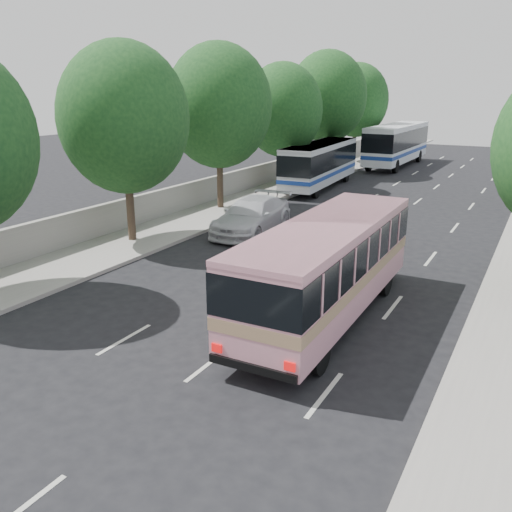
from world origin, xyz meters
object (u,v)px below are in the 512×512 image
Objects in this scene: white_pickup at (252,216)px; tour_coach_rear at (397,141)px; pink_bus at (328,260)px; pink_taxi at (367,227)px; tour_coach_front at (320,161)px.

tour_coach_rear reaches higher than white_pickup.
pink_bus is 2.42× the size of pink_taxi.
pink_bus reaches higher than white_pickup.
pink_bus is 23.15m from tour_coach_front.
tour_coach_rear is (-7.10, 35.39, 0.33)m from pink_bus.
white_pickup is (-7.10, 8.11, -1.06)m from pink_bus.
pink_taxi is (-1.60, 9.18, -1.23)m from pink_bus.
tour_coach_rear is (1.80, 14.02, 0.33)m from tour_coach_front.
tour_coach_rear reaches higher than tour_coach_front.
tour_coach_rear is at bearing 100.86° from pink_bus.
tour_coach_front is 0.86× the size of tour_coach_rear.
pink_bus is 0.90× the size of tour_coach_front.
pink_taxi is at bearing 99.40° from pink_bus.
tour_coach_rear reaches higher than pink_bus.
tour_coach_front reaches higher than pink_bus.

